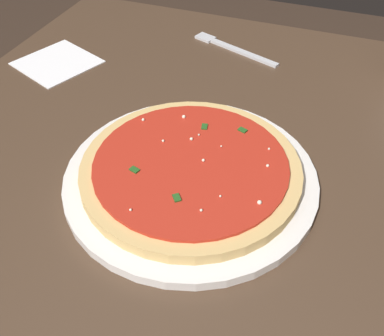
{
  "coord_description": "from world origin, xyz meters",
  "views": [
    {
      "loc": [
        -0.39,
        -0.13,
        1.18
      ],
      "look_at": [
        0.0,
        0.01,
        0.79
      ],
      "focal_mm": 41.58,
      "sensor_mm": 36.0,
      "label": 1
    }
  ],
  "objects_px": {
    "pizza": "(192,166)",
    "fork": "(231,48)",
    "serving_plate": "(192,175)",
    "napkin_folded_right": "(57,63)"
  },
  "relations": [
    {
      "from": "napkin_folded_right",
      "to": "serving_plate",
      "type": "bearing_deg",
      "value": -120.38
    },
    {
      "from": "pizza",
      "to": "napkin_folded_right",
      "type": "bearing_deg",
      "value": 59.62
    },
    {
      "from": "napkin_folded_right",
      "to": "fork",
      "type": "xyz_separation_m",
      "value": [
        0.16,
        -0.28,
        0.0
      ]
    },
    {
      "from": "serving_plate",
      "to": "napkin_folded_right",
      "type": "distance_m",
      "value": 0.39
    },
    {
      "from": "pizza",
      "to": "fork",
      "type": "relative_size",
      "value": 1.57
    },
    {
      "from": "serving_plate",
      "to": "fork",
      "type": "height_order",
      "value": "serving_plate"
    },
    {
      "from": "serving_plate",
      "to": "napkin_folded_right",
      "type": "bearing_deg",
      "value": 59.62
    },
    {
      "from": "pizza",
      "to": "napkin_folded_right",
      "type": "relative_size",
      "value": 2.26
    },
    {
      "from": "serving_plate",
      "to": "napkin_folded_right",
      "type": "height_order",
      "value": "serving_plate"
    },
    {
      "from": "serving_plate",
      "to": "pizza",
      "type": "distance_m",
      "value": 0.02
    }
  ]
}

